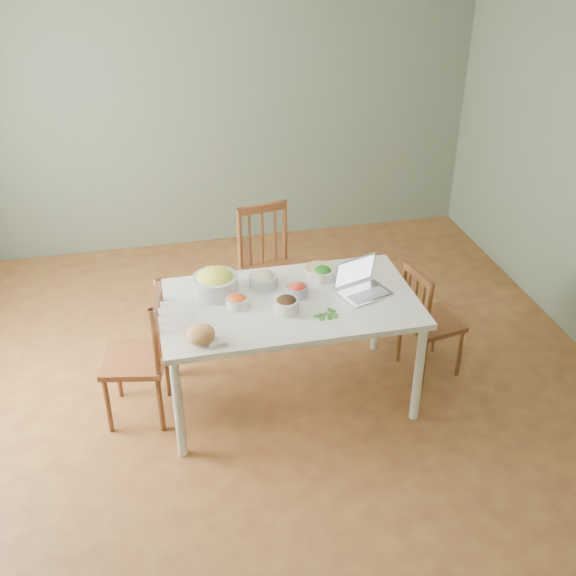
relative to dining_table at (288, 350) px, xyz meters
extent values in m
cube|color=brown|center=(-0.11, 0.08, -0.40)|extent=(5.00, 5.00, 0.00)
cube|color=#5B6B56|center=(-0.11, 2.58, 0.95)|extent=(5.00, 0.00, 2.70)
cube|color=#5B6B56|center=(-0.11, -2.42, 0.95)|extent=(5.00, 0.00, 2.70)
ellipsoid|color=tan|center=(-0.61, -0.34, 0.45)|extent=(0.18, 0.18, 0.11)
cube|color=beige|center=(-0.52, -0.41, 0.41)|extent=(0.11, 0.05, 0.03)
cylinder|color=#E1C182|center=(0.31, 0.37, 0.41)|extent=(0.26, 0.26, 0.02)
camera|label=1|loc=(-0.87, -3.80, 2.82)|focal=43.53mm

